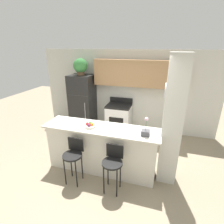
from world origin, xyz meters
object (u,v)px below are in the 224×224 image
at_px(bar_stool_right, 113,162).
at_px(fruit_bowl, 90,126).
at_px(orchid_vase, 146,131).
at_px(refrigerator, 83,102).
at_px(bar_stool_left, 73,155).
at_px(stove_range, 119,118).
at_px(potted_plant_on_fridge, 80,66).

distance_m(bar_stool_right, fruit_bowl, 0.90).
relative_size(bar_stool_right, orchid_vase, 2.53).
xyz_separation_m(refrigerator, bar_stool_left, (0.94, -2.39, -0.27)).
bearing_deg(orchid_vase, fruit_bowl, 179.73).
bearing_deg(refrigerator, orchid_vase, -40.87).
bearing_deg(fruit_bowl, orchid_vase, -0.27).
bearing_deg(refrigerator, bar_stool_right, -53.68).
distance_m(bar_stool_right, orchid_vase, 0.85).
bearing_deg(stove_range, refrigerator, -177.87).
distance_m(bar_stool_left, orchid_vase, 1.49).
distance_m(stove_range, bar_stool_right, 2.49).
xyz_separation_m(potted_plant_on_fridge, orchid_vase, (2.27, -1.96, -0.92)).
height_order(bar_stool_right, orchid_vase, orchid_vase).
bearing_deg(bar_stool_right, bar_stool_left, 180.00).
xyz_separation_m(refrigerator, orchid_vase, (2.27, -1.96, 0.24)).
height_order(bar_stool_left, fruit_bowl, fruit_bowl).
height_order(refrigerator, orchid_vase, refrigerator).
bearing_deg(potted_plant_on_fridge, bar_stool_left, -68.56).
bearing_deg(potted_plant_on_fridge, orchid_vase, -40.87).
relative_size(stove_range, potted_plant_on_fridge, 2.14).
relative_size(bar_stool_left, fruit_bowl, 4.01).
xyz_separation_m(stove_range, fruit_bowl, (-0.09, -2.00, 0.63)).
xyz_separation_m(stove_range, bar_stool_right, (0.53, -2.43, 0.16)).
bearing_deg(bar_stool_right, refrigerator, 126.32).
xyz_separation_m(bar_stool_right, fruit_bowl, (-0.63, 0.43, 0.47)).
distance_m(bar_stool_left, potted_plant_on_fridge, 2.94).
xyz_separation_m(bar_stool_right, orchid_vase, (0.52, 0.42, 0.52)).
bearing_deg(orchid_vase, stove_range, 117.60).
height_order(orchid_vase, fruit_bowl, orchid_vase).
bearing_deg(refrigerator, bar_stool_left, -68.56).
bearing_deg(fruit_bowl, bar_stool_left, -113.81).
xyz_separation_m(bar_stool_left, bar_stool_right, (0.82, 0.00, 0.00)).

